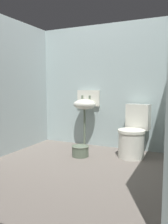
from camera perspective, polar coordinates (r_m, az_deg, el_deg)
ground_plane at (r=3.12m, az=-2.30°, el=-14.18°), size 2.82×2.70×0.08m
wall_back at (r=4.03m, az=5.52°, el=6.30°), size 2.82×0.10×2.10m
wall_left at (r=3.74m, az=-19.15°, el=5.98°), size 0.10×2.50×2.10m
toilet_near_wall at (r=3.56m, az=12.20°, el=-5.68°), size 0.44×0.63×0.78m
sink at (r=3.95m, az=0.30°, el=2.02°), size 0.42×0.35×0.99m
bucket at (r=3.51m, az=-0.92°, el=-9.63°), size 0.27×0.27×0.16m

